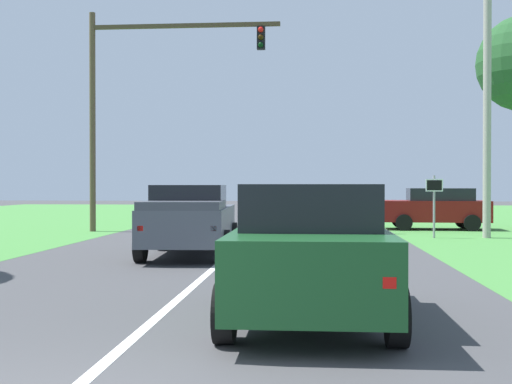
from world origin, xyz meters
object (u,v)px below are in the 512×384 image
Objects in this scene: crossing_suv_far at (436,208)px; utility_pole_right at (487,114)px; red_suv_near at (310,248)px; traffic_light at (137,88)px; pickup_truck_lead at (190,219)px; keep_moving_sign at (434,198)px.

crossing_suv_far is 5.68m from utility_pole_right.
red_suv_near is 1.02× the size of crossing_suv_far.
traffic_light reaches higher than red_suv_near.
pickup_truck_lead is (-3.17, 7.94, -0.02)m from red_suv_near.
traffic_light reaches higher than pickup_truck_lead.
traffic_light is 12.34m from keep_moving_sign.
red_suv_near is 18.74m from traffic_light.
utility_pole_right is (13.19, -2.07, -1.38)m from traffic_light.
red_suv_near is 16.31m from utility_pole_right.
crossing_suv_far is at bearing 102.33° from utility_pole_right.
utility_pole_right is (0.96, -4.38, 3.49)m from crossing_suv_far.
keep_moving_sign is 0.25× the size of utility_pole_right.
pickup_truck_lead is 2.29× the size of keep_moving_sign.
utility_pole_right is at bearing -8.93° from traffic_light.
utility_pole_right is at bearing -77.67° from crossing_suv_far.
traffic_light reaches higher than crossing_suv_far.
red_suv_near is at bearing -113.12° from utility_pole_right.
red_suv_near reaches higher than crossing_suv_far.
crossing_suv_far is at bearing 78.71° from keep_moving_sign.
utility_pole_right reaches higher than red_suv_near.
keep_moving_sign is at bearing -174.00° from utility_pole_right.
keep_moving_sign is (4.39, 14.47, 0.43)m from red_suv_near.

